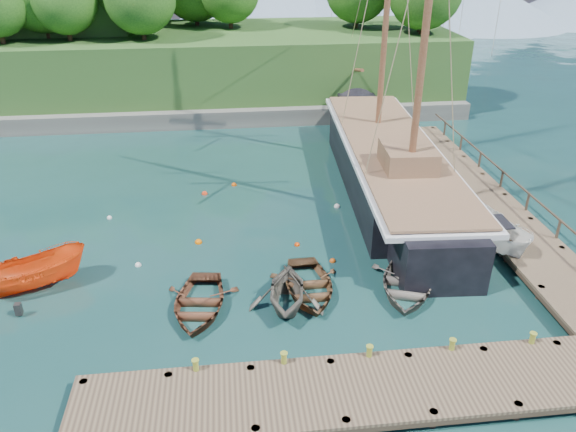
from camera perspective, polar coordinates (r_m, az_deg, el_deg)
name	(u,v)px	position (r m, az deg, el deg)	size (l,w,h in m)	color
ground	(294,290)	(24.41, 0.62, -7.55)	(160.00, 160.00, 0.00)	#15322E
dock_near	(379,389)	(19.57, 9.23, -16.92)	(20.00, 3.20, 1.10)	#48372A
dock_east	(482,198)	(33.20, 19.12, 1.73)	(3.20, 24.00, 1.10)	#48372A
bollard_0	(197,383)	(20.38, -9.18, -16.42)	(0.26, 0.26, 0.45)	olive
bollard_1	(284,376)	(20.39, -0.41, -15.94)	(0.26, 0.26, 0.45)	olive
bollard_2	(368,369)	(20.84, 8.12, -15.13)	(0.26, 0.26, 0.45)	olive
bollard_3	(449,362)	(21.69, 16.06, -14.08)	(0.26, 0.26, 0.45)	olive
bollard_4	(528,356)	(22.91, 23.20, -12.90)	(0.26, 0.26, 0.45)	olive
rowboat_0	(199,310)	(23.57, -9.05, -9.41)	(3.06, 4.29, 0.89)	#57311F
rowboat_1	(287,306)	(23.50, -0.12, -9.12)	(3.14, 3.64, 1.92)	#5B564C
rowboat_2	(308,292)	(24.31, 2.08, -7.74)	(3.04, 4.26, 0.88)	#543721
rowboat_3	(406,290)	(24.94, 11.86, -7.38)	(3.25, 4.54, 0.94)	#625A52
motorboat_orange	(37,288)	(26.90, -24.17, -6.65)	(1.70, 4.53, 1.75)	#F64D11
cabin_boat_white	(491,248)	(29.17, 19.89, -3.04)	(1.87, 4.98, 1.92)	white
schooner	(390,170)	(33.69, 10.33, 4.61)	(6.44, 28.53, 21.08)	black
mooring_buoy_0	(138,266)	(26.96, -14.97, -4.89)	(0.30, 0.30, 0.30)	silver
mooring_buoy_1	(199,243)	(28.19, -9.07, -2.71)	(0.36, 0.36, 0.36)	#E86400
mooring_buoy_2	(297,245)	(27.63, 0.93, -2.99)	(0.27, 0.27, 0.27)	#E33800
mooring_buoy_3	(337,207)	(31.45, 5.01, 0.91)	(0.35, 0.35, 0.35)	silver
mooring_buoy_4	(205,194)	(33.21, -8.47, 2.21)	(0.34, 0.34, 0.34)	red
mooring_buoy_5	(234,185)	(34.15, -5.50, 3.12)	(0.31, 0.31, 0.31)	#EA5305
mooring_buoy_6	(110,218)	(31.61, -17.67, -0.23)	(0.28, 0.28, 0.28)	silver
mooring_buoy_7	(333,262)	(26.43, 4.55, -4.64)	(0.29, 0.29, 0.29)	#D85311
headland	(99,36)	(52.90, -18.63, 16.91)	(51.00, 19.31, 12.90)	#474744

